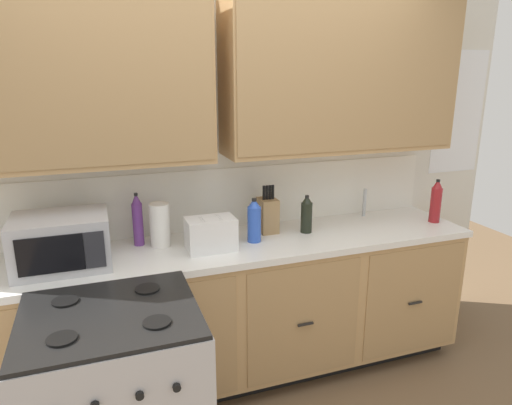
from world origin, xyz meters
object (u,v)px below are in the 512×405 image
Objects in this scene: toaster at (211,234)px; bottle_violet at (138,220)px; microwave at (61,242)px; knife_block at (268,215)px; bottle_blue at (254,221)px; bottle_red at (436,201)px; bottle_dark at (307,214)px; stove_range at (118,405)px; paper_towel_roll at (160,225)px.

bottle_violet is at bearing 150.56° from toaster.
knife_block is at bearing 7.27° from microwave.
microwave reaches higher than bottle_blue.
microwave is at bearing 179.10° from bottle_red.
knife_block is 1.27× the size of bottle_dark.
bottle_dark is 0.37m from bottle_blue.
microwave is 1.96× the size of bottle_dark.
stove_range is 3.06× the size of knife_block.
knife_block reaches higher than paper_towel_roll.
toaster is at bearing -30.57° from paper_towel_roll.
microwave is 1.45m from bottle_dark.
bottle_dark is (0.23, -0.09, 0.00)m from knife_block.
knife_block is at bearing 44.54° from bottle_blue.
microwave is (-0.20, 0.60, 0.60)m from stove_range.
bottle_dark is 1.05m from bottle_violet.
toaster is 1.08× the size of paper_towel_roll.
stove_range is 1.39m from knife_block.
knife_block is 0.69m from paper_towel_roll.
bottle_dark is 0.90× the size of bottle_blue.
bottle_violet is 1.18× the size of bottle_blue.
bottle_dark is 0.93m from bottle_red.
bottle_violet is at bearing 75.33° from stove_range.
bottle_violet reaches higher than bottle_red.
bottle_red reaches higher than bottle_dark.
knife_block reaches higher than bottle_red.
stove_range is at bearing -144.77° from bottle_blue.
bottle_red is (1.15, -0.19, 0.03)m from knife_block.
microwave is at bearing -165.92° from paper_towel_roll.
bottle_red is at bearing -0.90° from microwave.
paper_towel_roll is 0.56m from bottle_blue.
toaster is 0.66m from bottle_dark.
bottle_violet is (0.21, 0.79, 0.62)m from stove_range.
paper_towel_roll is 1.06× the size of bottle_dark.
stove_range is at bearing -135.91° from toaster.
microwave reaches higher than stove_range.
stove_range is 3.39× the size of toaster.
bottle_dark reaches higher than stove_range.
bottle_violet is (0.41, 0.19, 0.02)m from microwave.
bottle_red reaches higher than paper_towel_roll.
toaster is (0.59, 0.57, 0.56)m from stove_range.
microwave reaches higher than paper_towel_roll.
microwave is 1.51× the size of bottle_violet.
knife_block is at bearing 170.54° from bottle_red.
bottle_red is (1.57, -0.01, 0.05)m from toaster.
bottle_blue is (-0.37, -0.05, 0.01)m from bottle_dark.
microwave is 1.61× the size of bottle_red.
bottle_dark is at bearing 28.09° from stove_range.
bottle_dark is at bearing 7.81° from toaster.
stove_range is 3.51× the size of bottle_blue.
bottle_red is (1.84, -0.17, 0.02)m from paper_towel_roll.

